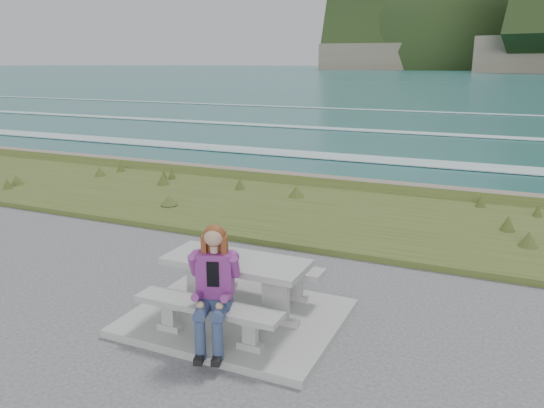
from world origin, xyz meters
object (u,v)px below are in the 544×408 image
object	(u,v)px
bench_landward	(208,312)
bench_seaward	(260,270)
seated_woman	(213,305)
picnic_table	(236,271)

from	to	relation	value
bench_landward	bench_seaward	bearing A→B (deg)	90.00
bench_landward	seated_woman	world-z (taller)	seated_woman
picnic_table	bench_landward	size ratio (longest dim) A/B	1.00
bench_seaward	seated_woman	distance (m)	1.54
picnic_table	bench_landward	bearing A→B (deg)	-90.00
bench_landward	seated_woman	size ratio (longest dim) A/B	1.29
seated_woman	picnic_table	bearing A→B (deg)	82.23
bench_landward	seated_woman	bearing A→B (deg)	-40.39
bench_landward	bench_seaward	distance (m)	1.40
seated_woman	bench_seaward	bearing A→B (deg)	77.59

